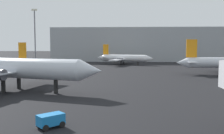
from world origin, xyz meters
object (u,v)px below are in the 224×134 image
object	(u,v)px
airplane_on_taxiway	(15,68)
light_mast_left	(35,33)
baggage_cart	(51,120)
airplane_far_right	(124,58)

from	to	relation	value
airplane_on_taxiway	light_mast_left	xyz separation A→B (m)	(-21.53, 68.58, 9.03)
airplane_on_taxiway	baggage_cart	world-z (taller)	airplane_on_taxiway
airplane_far_right	baggage_cart	world-z (taller)	airplane_far_right
airplane_on_taxiway	light_mast_left	bearing A→B (deg)	122.27
airplane_far_right	baggage_cart	xyz separation A→B (m)	(-5.48, -77.15, -1.83)
baggage_cart	light_mast_left	bearing A→B (deg)	66.51
airplane_on_taxiway	light_mast_left	distance (m)	72.45
airplane_far_right	baggage_cart	bearing A→B (deg)	-76.77
airplane_on_taxiway	airplane_far_right	world-z (taller)	airplane_on_taxiway
airplane_on_taxiway	baggage_cart	size ratio (longest dim) A/B	11.51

